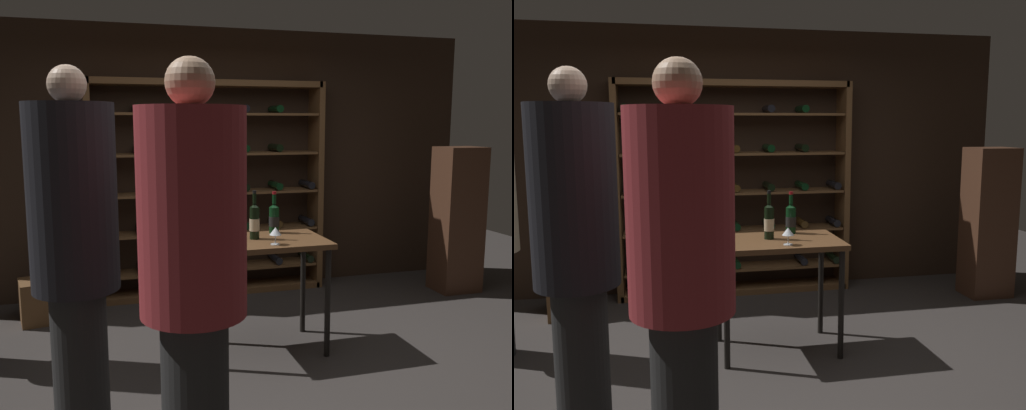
# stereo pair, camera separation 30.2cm
# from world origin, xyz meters

# --- Properties ---
(ground_plane) EXTENTS (10.14, 10.14, 0.00)m
(ground_plane) POSITION_xyz_m (0.00, 0.00, 0.00)
(ground_plane) COLOR #383330
(back_wall) EXTENTS (5.85, 0.10, 2.70)m
(back_wall) POSITION_xyz_m (0.00, 2.07, 1.35)
(back_wall) COLOR #332319
(back_wall) RESTS_ON ground
(wine_rack) EXTENTS (2.37, 0.32, 2.16)m
(wine_rack) POSITION_xyz_m (0.02, 1.86, 1.07)
(wine_rack) COLOR brown
(wine_rack) RESTS_ON ground
(tasting_table) EXTENTS (0.95, 0.62, 0.87)m
(tasting_table) POSITION_xyz_m (0.13, 0.32, 0.76)
(tasting_table) COLOR brown
(tasting_table) RESTS_ON ground
(person_guest_plum_blouse) EXTENTS (0.45, 0.45, 2.03)m
(person_guest_plum_blouse) POSITION_xyz_m (-1.18, -0.65, 1.13)
(person_guest_plum_blouse) COLOR #292929
(person_guest_plum_blouse) RESTS_ON ground
(person_guest_blue_shirt) EXTENTS (0.49, 0.49, 2.03)m
(person_guest_blue_shirt) POSITION_xyz_m (-0.65, -1.16, 1.12)
(person_guest_blue_shirt) COLOR #272727
(person_guest_blue_shirt) RESTS_ON ground
(wine_crate) EXTENTS (0.53, 0.42, 0.38)m
(wine_crate) POSITION_xyz_m (-1.52, 1.46, 0.19)
(wine_crate) COLOR brown
(wine_crate) RESTS_ON ground
(display_cabinet) EXTENTS (0.44, 0.36, 1.50)m
(display_cabinet) POSITION_xyz_m (2.51, 1.25, 0.75)
(display_cabinet) COLOR #4C2D1E
(display_cabinet) RESTS_ON ground
(wine_bottle_red_label) EXTENTS (0.08, 0.08, 0.33)m
(wine_bottle_red_label) POSITION_xyz_m (0.29, 0.55, 0.99)
(wine_bottle_red_label) COLOR black
(wine_bottle_red_label) RESTS_ON tasting_table
(wine_bottle_black_capsule) EXTENTS (0.08, 0.08, 0.37)m
(wine_bottle_black_capsule) POSITION_xyz_m (0.07, 0.36, 1.01)
(wine_bottle_black_capsule) COLOR black
(wine_bottle_black_capsule) RESTS_ON tasting_table
(wine_glass_stemmed_left) EXTENTS (0.09, 0.09, 0.13)m
(wine_glass_stemmed_left) POSITION_xyz_m (0.16, 0.13, 0.97)
(wine_glass_stemmed_left) COLOR silver
(wine_glass_stemmed_left) RESTS_ON tasting_table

